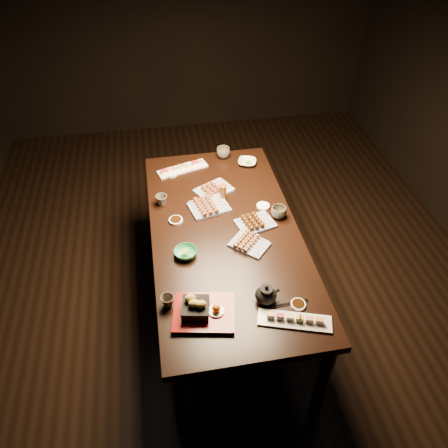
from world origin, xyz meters
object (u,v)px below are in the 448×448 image
(edamame_bowl_cream, at_px, (247,162))
(tempura_tray, at_px, (204,308))
(teacup_near_left, at_px, (168,301))
(sushi_platter_far, at_px, (182,167))
(edamame_bowl_green, at_px, (186,253))
(teacup_far_left, at_px, (162,200))
(teacup_far_right, at_px, (223,153))
(teapot, at_px, (266,293))
(yakitori_plate_left, at_px, (214,188))
(dining_table, at_px, (225,273))
(teacup_mid_right, at_px, (279,212))
(yakitori_plate_right, at_px, (249,242))
(condiment_bottle, at_px, (223,190))
(yakitori_plate_center, at_px, (209,204))
(sushi_platter_near, at_px, (295,319))

(edamame_bowl_cream, relative_size, tempura_tray, 0.43)
(tempura_tray, xyz_separation_m, teacup_near_left, (-0.17, 0.09, -0.02))
(sushi_platter_far, relative_size, tempura_tray, 1.18)
(sushi_platter_far, xyz_separation_m, edamame_bowl_green, (-0.07, -0.87, -0.00))
(teacup_far_left, height_order, teacup_far_right, teacup_far_right)
(teapot, bearing_deg, sushi_platter_far, 93.97)
(yakitori_plate_left, height_order, teacup_far_right, teacup_far_right)
(dining_table, bearing_deg, teapot, -76.26)
(edamame_bowl_cream, distance_m, teacup_mid_right, 0.62)
(edamame_bowl_green, bearing_deg, yakitori_plate_right, 2.60)
(teapot, bearing_deg, teacup_mid_right, 59.63)
(sushi_platter_far, bearing_deg, teacup_far_left, 48.38)
(teacup_mid_right, relative_size, teacup_far_left, 1.28)
(yakitori_plate_right, height_order, condiment_bottle, condiment_bottle)
(yakitori_plate_center, height_order, teacup_far_left, teacup_far_left)
(yakitori_plate_right, height_order, teacup_near_left, teacup_near_left)
(teapot, bearing_deg, teacup_far_right, 79.85)
(yakitori_plate_center, xyz_separation_m, teapot, (0.18, -0.80, 0.03))
(teacup_near_left, xyz_separation_m, teapot, (0.50, -0.06, 0.02))
(sushi_platter_near, xyz_separation_m, yakitori_plate_left, (-0.23, 1.13, 0.01))
(yakitori_plate_center, bearing_deg, yakitori_plate_left, 57.78)
(yakitori_plate_left, height_order, tempura_tray, tempura_tray)
(dining_table, bearing_deg, teacup_mid_right, 14.86)
(teacup_mid_right, bearing_deg, edamame_bowl_cream, 96.33)
(yakitori_plate_right, bearing_deg, yakitori_plate_left, 145.53)
(edamame_bowl_green, bearing_deg, teacup_far_left, 101.78)
(yakitori_plate_right, xyz_separation_m, teacup_far_right, (0.01, 0.96, 0.01))
(sushi_platter_near, height_order, yakitori_plate_right, yakitori_plate_right)
(sushi_platter_near, bearing_deg, yakitori_plate_center, 124.52)
(sushi_platter_near, xyz_separation_m, edamame_bowl_green, (-0.48, 0.55, -0.00))
(yakitori_plate_center, xyz_separation_m, teacup_near_left, (-0.33, -0.74, 0.00))
(sushi_platter_far, distance_m, edamame_bowl_cream, 0.48)
(teacup_far_right, xyz_separation_m, condiment_bottle, (-0.09, -0.49, 0.03))
(tempura_tray, xyz_separation_m, condiment_bottle, (0.26, 0.92, 0.01))
(yakitori_plate_center, xyz_separation_m, yakitori_plate_left, (0.06, 0.18, -0.00))
(dining_table, bearing_deg, yakitori_plate_center, 107.30)
(teacup_near_left, bearing_deg, edamame_bowl_cream, 60.53)
(edamame_bowl_cream, relative_size, teapot, 0.99)
(sushi_platter_far, bearing_deg, condiment_bottle, 104.71)
(sushi_platter_far, height_order, edamame_bowl_green, sushi_platter_far)
(sushi_platter_near, xyz_separation_m, teacup_far_right, (-0.09, 1.53, 0.02))
(sushi_platter_far, height_order, teacup_far_left, teacup_far_left)
(yakitori_plate_center, height_order, yakitori_plate_left, yakitori_plate_center)
(teapot, bearing_deg, teacup_near_left, 164.09)
(tempura_tray, bearing_deg, yakitori_plate_center, 90.48)
(edamame_bowl_cream, bearing_deg, edamame_bowl_green, -122.63)
(yakitori_plate_center, distance_m, condiment_bottle, 0.14)
(edamame_bowl_green, relative_size, teacup_far_right, 1.31)
(yakitori_plate_right, bearing_deg, tempura_tray, -83.49)
(tempura_tray, xyz_separation_m, teacup_far_right, (0.35, 1.41, -0.02))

